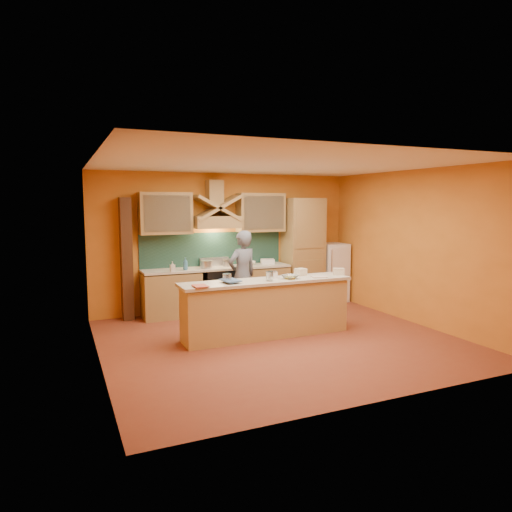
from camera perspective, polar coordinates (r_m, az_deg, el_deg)
name	(u,v)px	position (r m, az deg, el deg)	size (l,w,h in m)	color
floor	(280,340)	(7.49, 2.99, -10.44)	(5.50, 5.00, 0.01)	brown
ceiling	(281,164)	(7.18, 3.13, 11.44)	(5.50, 5.00, 0.01)	white
wall_back	(226,242)	(9.49, -3.72, 1.81)	(5.50, 0.02, 2.80)	orange
wall_front	(384,278)	(5.11, 15.71, -2.61)	(5.50, 0.02, 2.80)	orange
wall_left	(97,263)	(6.46, -19.31, -0.83)	(0.02, 5.00, 2.80)	orange
wall_right	(416,247)	(8.78, 19.33, 1.05)	(0.02, 5.00, 2.80)	orange
base_cabinet_left	(171,295)	(8.99, -10.55, -4.80)	(1.10, 0.60, 0.86)	#9F7D49
base_cabinet_right	(261,288)	(9.59, 0.60, -3.98)	(1.10, 0.60, 0.86)	#9F7D49
counter_top	(218,268)	(9.17, -4.82, -1.51)	(3.00, 0.62, 0.04)	beige
stove	(218,290)	(9.24, -4.79, -4.28)	(0.60, 0.58, 0.90)	black
backsplash	(213,249)	(9.40, -5.40, 0.83)	(3.00, 0.03, 0.70)	#18362F
range_hood	(216,222)	(9.13, -4.98, 4.25)	(0.92, 0.50, 0.24)	#9F7D49
hood_chimney	(214,193)	(9.22, -5.21, 7.88)	(0.30, 0.30, 0.50)	#9F7D49
upper_cabinet_left	(165,213)	(8.93, -11.26, 5.25)	(1.00, 0.35, 0.80)	#9F7D49
upper_cabinet_right	(261,212)	(9.56, 0.58, 5.46)	(1.00, 0.35, 0.80)	#9F7D49
pantry_column	(303,252)	(9.93, 5.88, 0.56)	(0.80, 0.60, 2.30)	#9F7D49
fridge	(332,272)	(10.38, 9.46, -2.02)	(0.58, 0.60, 1.30)	white
trim_column_left	(126,259)	(8.89, -15.90, -0.38)	(0.20, 0.30, 2.30)	#472816
island_body	(266,310)	(7.59, 1.31, -6.75)	(2.80, 0.55, 0.88)	tan
island_top	(266,281)	(7.49, 1.32, -3.18)	(2.90, 0.62, 0.05)	beige
person	(242,275)	(8.59, -1.72, -2.42)	(0.62, 0.40, 1.69)	slate
pot_large	(207,265)	(9.01, -6.17, -1.19)	(0.22, 0.22, 0.15)	silver
pot_small	(227,264)	(9.27, -3.59, -0.98)	(0.19, 0.19, 0.14)	#AFAEB5
soap_bottle_a	(172,266)	(8.67, -10.40, -1.30)	(0.09, 0.09, 0.19)	beige
soap_bottle_b	(185,264)	(8.82, -8.82, -0.96)	(0.09, 0.10, 0.24)	teal
bowl_back	(251,263)	(9.56, -0.68, -0.83)	(0.21, 0.21, 0.07)	white
dish_rack	(267,261)	(9.64, 1.44, -0.68)	(0.28, 0.22, 0.10)	silver
book_lower	(194,287)	(6.87, -7.80, -3.83)	(0.21, 0.28, 0.03)	#BF5944
book_upper	(223,281)	(7.16, -4.10, -3.17)	(0.25, 0.34, 0.03)	#3F5F8B
jar_large	(227,278)	(7.23, -3.63, -2.78)	(0.14, 0.14, 0.14)	white
jar_small	(270,276)	(7.38, 1.71, -2.53)	(0.12, 0.12, 0.15)	silver
kitchen_scale	(273,275)	(7.64, 2.12, -2.40)	(0.13, 0.13, 0.11)	white
mixing_bowl	(290,277)	(7.60, 4.28, -2.62)	(0.27, 0.27, 0.07)	white
cloth	(319,277)	(7.82, 7.88, -2.58)	(0.26, 0.19, 0.02)	beige
grocery_bag_a	(301,272)	(7.98, 5.60, -1.99)	(0.18, 0.15, 0.12)	beige
grocery_bag_b	(339,272)	(8.12, 10.29, -1.93)	(0.19, 0.15, 0.12)	beige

